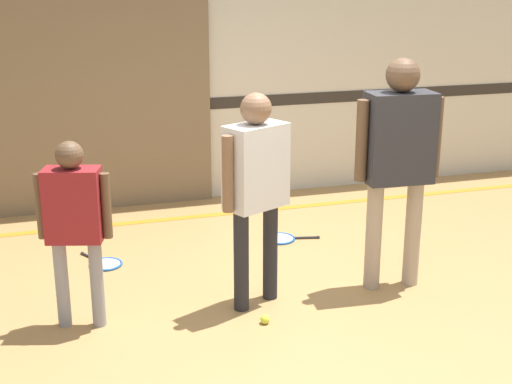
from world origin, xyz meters
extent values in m
plane|color=#A87F4C|center=(0.00, 0.00, 0.00)|extent=(16.00, 16.00, 0.00)
cube|color=beige|center=(0.00, 2.75, 1.60)|extent=(16.00, 0.06, 3.20)
cube|color=#2D2823|center=(0.00, 2.72, 1.02)|extent=(16.00, 0.01, 0.12)
cube|color=#756047|center=(-1.12, 2.69, 1.18)|extent=(2.38, 0.05, 2.35)
cube|color=orange|center=(0.00, 2.14, 0.00)|extent=(14.40, 0.10, 0.01)
cylinder|color=#232328|center=(-0.35, 0.04, 0.37)|extent=(0.11, 0.11, 0.75)
cylinder|color=#232328|center=(-0.09, 0.16, 0.37)|extent=(0.11, 0.11, 0.75)
cube|color=silver|center=(-0.22, 0.10, 1.04)|extent=(0.50, 0.40, 0.59)
sphere|color=brown|center=(-0.22, 0.10, 1.45)|extent=(0.22, 0.22, 0.22)
cylinder|color=brown|center=(-0.45, -0.01, 1.04)|extent=(0.08, 0.08, 0.53)
cylinder|color=brown|center=(0.01, 0.21, 1.04)|extent=(0.08, 0.08, 0.53)
cylinder|color=gray|center=(-1.58, 0.15, 0.31)|extent=(0.09, 0.09, 0.62)
cylinder|color=gray|center=(-1.35, 0.09, 0.31)|extent=(0.09, 0.09, 0.62)
cube|color=maroon|center=(-1.47, 0.12, 0.87)|extent=(0.41, 0.29, 0.49)
sphere|color=brown|center=(-1.47, 0.12, 1.21)|extent=(0.18, 0.18, 0.18)
cylinder|color=brown|center=(-1.67, 0.18, 0.87)|extent=(0.07, 0.07, 0.44)
cylinder|color=brown|center=(-1.26, 0.06, 0.87)|extent=(0.07, 0.07, 0.44)
cylinder|color=tan|center=(1.03, 0.08, 0.42)|extent=(0.12, 0.12, 0.84)
cylinder|color=tan|center=(0.71, 0.10, 0.42)|extent=(0.12, 0.12, 0.84)
cube|color=#2D2D33|center=(0.87, 0.09, 1.18)|extent=(0.51, 0.31, 0.67)
sphere|color=brown|center=(0.87, 0.09, 1.63)|extent=(0.25, 0.25, 0.25)
cylinder|color=brown|center=(1.16, 0.07, 1.17)|extent=(0.09, 0.09, 0.60)
cylinder|color=brown|center=(0.58, 0.11, 1.17)|extent=(0.09, 0.09, 0.60)
torus|color=blue|center=(0.36, 1.29, 0.01)|extent=(0.35, 0.35, 0.02)
cylinder|color=silver|center=(0.36, 1.29, 0.01)|extent=(0.25, 0.25, 0.01)
cylinder|color=black|center=(0.61, 1.23, 0.01)|extent=(0.22, 0.07, 0.02)
sphere|color=black|center=(0.72, 1.21, 0.01)|extent=(0.03, 0.03, 0.03)
torus|color=blue|center=(-1.21, 1.14, 0.01)|extent=(0.38, 0.38, 0.02)
cylinder|color=silver|center=(-1.21, 1.14, 0.01)|extent=(0.24, 0.24, 0.01)
cylinder|color=black|center=(-1.33, 1.35, 0.01)|extent=(0.13, 0.20, 0.02)
sphere|color=black|center=(-1.38, 1.44, 0.01)|extent=(0.03, 0.03, 0.03)
sphere|color=#CCE038|center=(-0.25, -0.23, 0.03)|extent=(0.07, 0.07, 0.07)
sphere|color=#CCE038|center=(0.39, 1.51, 0.03)|extent=(0.07, 0.07, 0.07)
camera|label=1|loc=(-1.62, -4.47, 2.32)|focal=50.00mm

